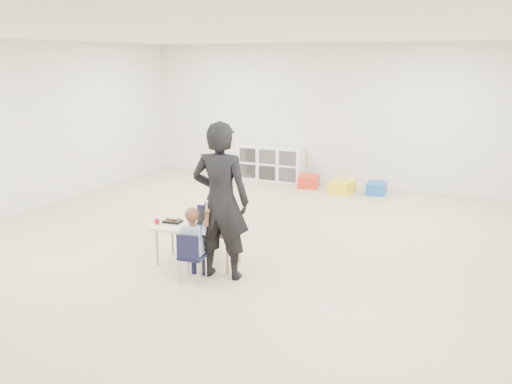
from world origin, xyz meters
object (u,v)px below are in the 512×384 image
at_px(chair_near, 193,256).
at_px(adult, 221,201).
at_px(child, 192,242).
at_px(table, 198,245).
at_px(cubby_shelf, 271,163).

height_order(chair_near, adult, adult).
relative_size(child, adult, 0.50).
height_order(table, adult, adult).
xyz_separation_m(chair_near, cubby_shelf, (-1.27, 5.26, 0.06)).
relative_size(table, adult, 0.60).
bearing_deg(table, adult, -33.28).
bearing_deg(cubby_shelf, adult, -73.15).
xyz_separation_m(chair_near, child, (0.00, 0.00, 0.17)).
height_order(chair_near, cubby_shelf, cubby_shelf).
xyz_separation_m(table, child, (0.20, -0.47, 0.21)).
bearing_deg(table, child, -72.84).
bearing_deg(cubby_shelf, table, -77.44).
relative_size(cubby_shelf, adult, 0.76).
distance_m(table, adult, 0.85).
bearing_deg(child, chair_near, 0.00).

